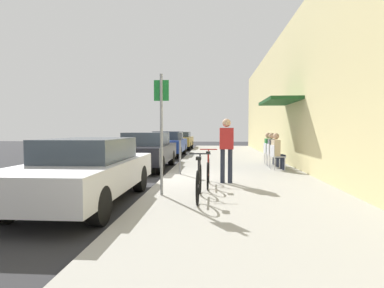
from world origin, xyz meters
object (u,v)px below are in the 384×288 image
(parked_car_1, at_px, (146,150))
(seated_patron_1, at_px, (273,149))
(bicycle_0, at_px, (199,182))
(seated_patron_2, at_px, (270,147))
(parking_meter, at_px, (180,150))
(pedestrian_standing, at_px, (226,145))
(parked_car_2, at_px, (168,143))
(cafe_chair_1, at_px, (271,154))
(street_sign, at_px, (161,125))
(seated_patron_0, at_px, (277,150))
(parked_car_3, at_px, (180,140))
(parked_car_0, at_px, (86,170))
(cafe_chair_0, at_px, (276,155))
(bicycle_1, at_px, (208,172))
(cafe_chair_2, at_px, (268,152))

(parked_car_1, height_order, seated_patron_1, parked_car_1)
(bicycle_0, height_order, seated_patron_2, seated_patron_2)
(parked_car_1, bearing_deg, seated_patron_2, 8.85)
(parking_meter, height_order, pedestrian_standing, pedestrian_standing)
(parked_car_2, xyz_separation_m, pedestrian_standing, (2.95, -9.31, 0.38))
(parking_meter, bearing_deg, cafe_chair_1, 33.15)
(street_sign, bearing_deg, seated_patron_2, 60.75)
(seated_patron_0, height_order, pedestrian_standing, pedestrian_standing)
(parked_car_2, bearing_deg, bicycle_0, -78.34)
(bicycle_0, xyz_separation_m, cafe_chair_1, (2.47, 5.62, 0.14))
(parked_car_1, xyz_separation_m, parking_meter, (1.55, -2.09, 0.15))
(seated_patron_1, relative_size, seated_patron_2, 1.00)
(seated_patron_1, bearing_deg, parked_car_3, 112.28)
(parked_car_0, height_order, cafe_chair_0, parked_car_0)
(parked_car_0, height_order, bicycle_1, parked_car_0)
(parked_car_1, xyz_separation_m, cafe_chair_2, (4.80, 0.75, -0.11))
(parked_car_3, distance_m, seated_patron_2, 12.15)
(pedestrian_standing, bearing_deg, parked_car_3, 100.77)
(parked_car_2, distance_m, parked_car_3, 6.22)
(bicycle_0, xyz_separation_m, seated_patron_1, (2.53, 5.62, 0.34))
(parking_meter, bearing_deg, parked_car_3, 96.33)
(seated_patron_0, bearing_deg, cafe_chair_1, 94.27)
(seated_patron_1, height_order, pedestrian_standing, pedestrian_standing)
(parked_car_0, xyz_separation_m, pedestrian_standing, (2.95, 1.99, 0.41))
(parking_meter, relative_size, seated_patron_2, 1.02)
(parked_car_1, height_order, parked_car_3, parked_car_1)
(parked_car_0, distance_m, parked_car_1, 5.63)
(cafe_chair_0, bearing_deg, bicycle_0, -117.28)
(parked_car_1, height_order, street_sign, street_sign)
(parked_car_2, height_order, cafe_chair_1, parked_car_2)
(parking_meter, height_order, cafe_chair_2, parking_meter)
(parking_meter, xyz_separation_m, cafe_chair_0, (3.25, 1.31, -0.26))
(bicycle_0, distance_m, seated_patron_0, 5.45)
(parked_car_0, height_order, seated_patron_0, seated_patron_0)
(cafe_chair_1, relative_size, seated_patron_2, 0.67)
(seated_patron_2, bearing_deg, cafe_chair_2, -178.16)
(parked_car_1, xyz_separation_m, seated_patron_1, (4.86, 0.03, 0.08))
(street_sign, xyz_separation_m, cafe_chair_1, (3.30, 5.27, -1.02))
(parked_car_3, height_order, bicycle_0, parked_car_3)
(cafe_chair_2, height_order, seated_patron_2, seated_patron_2)
(street_sign, bearing_deg, bicycle_0, -22.67)
(parked_car_2, bearing_deg, parking_meter, -78.71)
(cafe_chair_1, distance_m, cafe_chair_2, 0.72)
(bicycle_0, bearing_deg, seated_patron_1, 65.71)
(bicycle_1, distance_m, cafe_chair_2, 5.38)
(cafe_chair_0, relative_size, pedestrian_standing, 0.51)
(cafe_chair_2, relative_size, seated_patron_2, 0.67)
(street_sign, bearing_deg, parked_car_3, 95.00)
(parked_car_2, xyz_separation_m, parking_meter, (1.55, -7.76, 0.15))
(bicycle_0, relative_size, seated_patron_0, 1.33)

